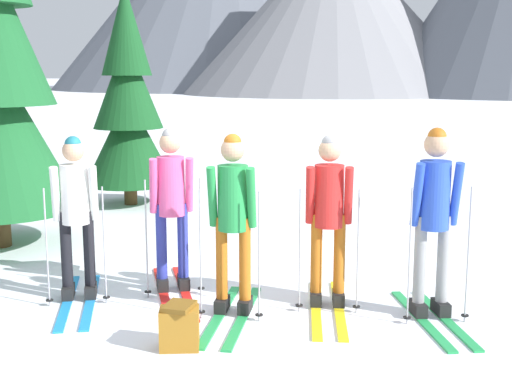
# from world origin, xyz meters

# --- Properties ---
(ground_plane) EXTENTS (400.00, 400.00, 0.00)m
(ground_plane) POSITION_xyz_m (0.00, 0.00, 0.00)
(ground_plane) COLOR white
(skier_in_white) EXTENTS (0.99, 1.64, 1.64)m
(skier_in_white) POSITION_xyz_m (-1.51, -0.31, 0.88)
(skier_in_white) COLOR #1E84D1
(skier_in_white) RESTS_ON ground
(skier_in_pink) EXTENTS (1.10, 1.73, 1.69)m
(skier_in_pink) POSITION_xyz_m (-0.72, 0.21, 0.94)
(skier_in_pink) COLOR red
(skier_in_pink) RESTS_ON ground
(skier_in_green) EXTENTS (0.61, 1.69, 1.70)m
(skier_in_green) POSITION_xyz_m (0.10, -0.27, 0.95)
(skier_in_green) COLOR green
(skier_in_green) RESTS_ON ground
(skier_in_red) EXTENTS (0.64, 1.68, 1.67)m
(skier_in_red) POSITION_xyz_m (0.92, 0.15, 0.90)
(skier_in_red) COLOR yellow
(skier_in_red) RESTS_ON ground
(skier_in_blue) EXTENTS (0.85, 1.56, 1.76)m
(skier_in_blue) POSITION_xyz_m (1.89, 0.12, 0.97)
(skier_in_blue) COLOR green
(skier_in_blue) RESTS_ON ground
(pine_tree_mid) EXTENTS (1.53, 1.53, 3.69)m
(pine_tree_mid) POSITION_xyz_m (-3.22, 4.39, 1.69)
(pine_tree_mid) COLOR #51381E
(pine_tree_mid) RESTS_ON ground
(backpack_on_snow_front) EXTENTS (0.38, 0.33, 0.38)m
(backpack_on_snow_front) POSITION_xyz_m (-0.08, -1.20, 0.19)
(backpack_on_snow_front) COLOR #99661E
(backpack_on_snow_front) RESTS_ON ground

